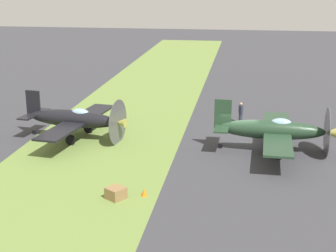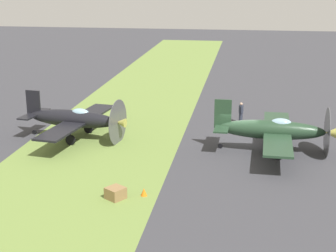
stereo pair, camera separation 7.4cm
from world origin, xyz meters
name	(u,v)px [view 1 (the left image)]	position (x,y,z in m)	size (l,w,h in m)	color
ground_plane	(238,146)	(0.00, 0.00, 0.00)	(160.00, 160.00, 0.00)	#38383D
grass_verge	(107,139)	(0.00, -9.63, 0.00)	(120.00, 11.00, 0.01)	olive
airplane_lead	(273,130)	(0.86, 2.39, 1.54)	(10.31, 8.18, 3.68)	#233D28
airplane_wingman	(75,119)	(0.07, -11.97, 1.50)	(10.12, 8.04, 3.58)	black
ground_crew_chief	(241,112)	(-5.92, 0.10, 0.91)	(0.62, 0.38, 1.73)	#2D3342
supply_crate	(116,193)	(10.10, -6.36, 0.32)	(0.90, 0.90, 0.64)	olive
runway_marker_cone	(144,192)	(9.51, -4.91, 0.22)	(0.36, 0.36, 0.44)	orange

